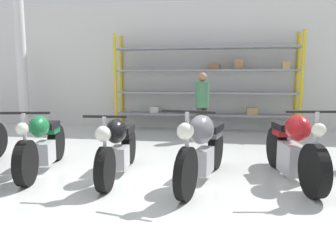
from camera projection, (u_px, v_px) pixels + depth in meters
ground_plane at (164, 176)px, 4.95m from camera, size 30.00×30.00×0.00m
back_wall at (193, 66)px, 9.37m from camera, size 30.00×0.08×3.60m
shelving_rack at (207, 82)px, 9.01m from camera, size 5.03×0.63×2.67m
support_pillar at (22, 66)px, 9.24m from camera, size 0.28×0.28×3.60m
motorcycle_green at (43, 144)px, 5.13m from camera, size 0.75×2.04×1.01m
motorcycle_black at (118, 146)px, 4.90m from camera, size 0.57×2.03×0.99m
motorcycle_grey at (203, 146)px, 4.56m from camera, size 0.77×2.13×1.09m
motorcycle_red at (293, 148)px, 4.67m from camera, size 0.72×2.05×1.08m
person_browsing at (202, 101)px, 7.72m from camera, size 0.45×0.45×1.59m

